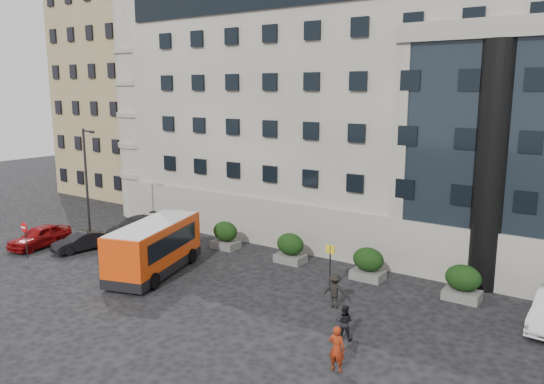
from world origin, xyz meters
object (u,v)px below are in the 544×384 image
at_px(no_entry_sign, 25,233).
at_px(pedestrian_a, 337,349).
at_px(hedge_d, 463,282).
at_px(parked_car_c, 135,226).
at_px(hedge_b, 290,248).
at_px(street_lamp, 87,183).
at_px(hedge_c, 368,263).
at_px(pedestrian_c, 335,291).
at_px(hedge_a, 225,235).
at_px(parked_car_a, 40,236).
at_px(pedestrian_b, 344,322).
at_px(minibus, 154,246).
at_px(red_truck, 206,189).
at_px(bus_stop_sign, 330,260).
at_px(parked_car_d, 176,196).
at_px(parked_car_b, 81,242).

distance_m(no_entry_sign, pedestrian_a, 22.67).
relative_size(hedge_d, parked_car_c, 0.39).
distance_m(hedge_b, street_lamp, 14.41).
relative_size(hedge_b, hedge_d, 1.00).
bearing_deg(hedge_c, pedestrian_c, -85.66).
height_order(hedge_c, street_lamp, street_lamp).
xyz_separation_m(hedge_a, hedge_b, (5.20, 0.00, 0.00)).
distance_m(parked_car_a, pedestrian_a, 24.34).
distance_m(hedge_c, pedestrian_c, 4.56).
bearing_deg(parked_car_c, pedestrian_c, -7.80).
xyz_separation_m(hedge_d, pedestrian_b, (-2.92, -7.30, -0.15)).
distance_m(minibus, pedestrian_c, 11.09).
distance_m(street_lamp, red_truck, 15.99).
distance_m(bus_stop_sign, minibus, 10.25).
bearing_deg(hedge_b, parked_car_a, -156.18).
bearing_deg(parked_car_d, hedge_b, -18.36).
relative_size(hedge_c, hedge_d, 1.00).
distance_m(parked_car_a, parked_car_c, 6.43).
distance_m(bus_stop_sign, no_entry_sign, 19.46).
bearing_deg(red_truck, bus_stop_sign, -43.02).
relative_size(street_lamp, pedestrian_c, 4.65).
xyz_separation_m(street_lamp, minibus, (7.74, -1.32, -2.72)).
distance_m(parked_car_a, parked_car_d, 15.32).
distance_m(street_lamp, bus_stop_sign, 17.75).
height_order(bus_stop_sign, minibus, minibus).
height_order(hedge_a, red_truck, red_truck).
bearing_deg(pedestrian_a, red_truck, -42.78).
bearing_deg(hedge_b, hedge_d, 0.00).
relative_size(hedge_a, red_truck, 0.38).
xyz_separation_m(no_entry_sign, parked_car_c, (1.50, 7.56, -0.97)).
height_order(no_entry_sign, parked_car_b, no_entry_sign).
bearing_deg(no_entry_sign, pedestrian_c, 12.26).
relative_size(parked_car_a, parked_car_b, 1.16).
xyz_separation_m(hedge_b, street_lamp, (-13.14, -4.80, 3.44)).
height_order(hedge_c, parked_car_c, hedge_c).
bearing_deg(pedestrian_a, street_lamp, -16.53).
height_order(hedge_b, street_lamp, street_lamp).
relative_size(hedge_b, parked_car_c, 0.39).
relative_size(parked_car_c, parked_car_d, 0.86).
xyz_separation_m(parked_car_b, pedestrian_a, (21.14, -3.91, 0.28)).
height_order(minibus, parked_car_b, minibus).
relative_size(street_lamp, parked_car_d, 1.46).
xyz_separation_m(hedge_c, parked_car_d, (-23.26, 8.20, -0.17)).
relative_size(minibus, parked_car_c, 1.62).
height_order(hedge_a, minibus, minibus).
height_order(street_lamp, pedestrian_a, street_lamp).
xyz_separation_m(hedge_b, no_entry_sign, (-14.20, -8.84, 0.72)).
bearing_deg(hedge_d, parked_car_d, 163.92).
bearing_deg(hedge_c, bus_stop_sign, -107.82).
xyz_separation_m(minibus, red_truck, (-11.02, 16.66, -0.38)).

